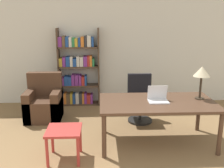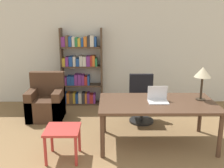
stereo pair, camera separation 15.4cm
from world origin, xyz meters
name	(u,v)px [view 1 (the left image)]	position (x,y,z in m)	size (l,w,h in m)	color
wall_back	(117,47)	(0.00, 4.53, 1.35)	(8.00, 0.06, 2.70)	silver
desk	(157,106)	(0.53, 2.29, 0.66)	(1.88, 1.03, 0.73)	#4C3323
laptop	(158,98)	(0.54, 2.30, 0.79)	(0.32, 0.24, 0.25)	silver
table_lamp	(202,73)	(1.27, 2.41, 1.18)	(0.27, 0.27, 0.55)	#2D2319
office_chair	(140,100)	(0.40, 3.29, 0.44)	(0.51, 0.51, 0.95)	black
side_table_blue	(64,135)	(-0.94, 1.82, 0.40)	(0.50, 0.49, 0.48)	#B2332D
armchair	(44,104)	(-1.57, 3.44, 0.32)	(0.71, 0.65, 0.95)	#472D1E
bookshelf	(77,71)	(-0.95, 4.34, 0.82)	(0.96, 0.28, 1.82)	#4C3828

